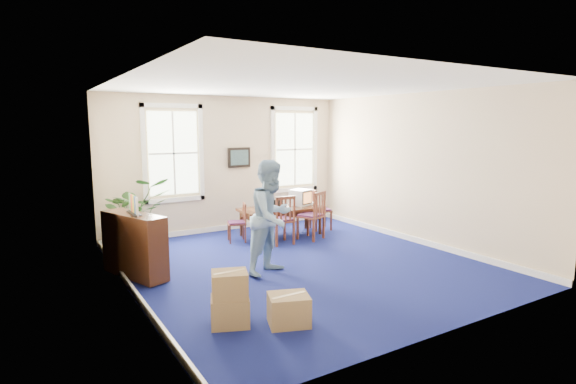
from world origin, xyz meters
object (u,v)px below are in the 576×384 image
chair_near_left (281,219)px  cardboard_boxes (240,292)px  potted_plant (136,213)px  crt_tv (300,197)px  man (272,217)px  credenza (134,246)px  conference_table (281,221)px

chair_near_left → cardboard_boxes: bearing=54.2°
potted_plant → crt_tv: bearing=-8.6°
chair_near_left → man: size_ratio=0.54×
chair_near_left → credenza: 3.22m
man → potted_plant: man is taller
conference_table → credenza: (-3.55, -1.24, 0.21)m
chair_near_left → credenza: same height
chair_near_left → man: 1.97m
crt_tv → man: (-2.05, -2.27, 0.14)m
conference_table → cardboard_boxes: cardboard_boxes is taller
crt_tv → potted_plant: size_ratio=0.30×
potted_plant → cardboard_boxes: potted_plant is taller
chair_near_left → conference_table: bearing=-118.4°
conference_table → cardboard_boxes: size_ratio=1.47×
crt_tv → man: bearing=-153.0°
man → cardboard_boxes: size_ratio=1.51×
conference_table → crt_tv: (0.56, 0.04, 0.51)m
conference_table → chair_near_left: 0.78m
chair_near_left → crt_tv: bearing=-141.4°
conference_table → chair_near_left: chair_near_left is taller
credenza → potted_plant: bearing=55.6°
crt_tv → credenza: credenza is taller
man → potted_plant: bearing=97.0°
credenza → potted_plant: 1.90m
potted_plant → chair_near_left: bearing=-24.7°
conference_table → credenza: 3.77m
crt_tv → chair_near_left: (-0.95, -0.69, -0.30)m
man → crt_tv: bearing=25.2°
man → cardboard_boxes: (-1.28, -1.43, -0.61)m
chair_near_left → potted_plant: bearing=-22.1°
conference_table → cardboard_boxes: (-2.77, -3.66, 0.05)m
conference_table → chair_near_left: size_ratio=1.79×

